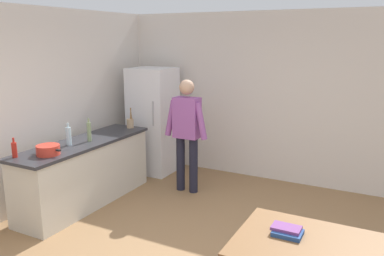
{
  "coord_description": "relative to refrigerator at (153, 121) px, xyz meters",
  "views": [
    {
      "loc": [
        1.72,
        -3.12,
        2.28
      ],
      "look_at": [
        -0.64,
        1.42,
        1.11
      ],
      "focal_mm": 36.67,
      "sensor_mm": 36.0,
      "label": 1
    }
  ],
  "objects": [
    {
      "name": "wall_back",
      "position": [
        1.9,
        0.6,
        0.45
      ],
      "size": [
        6.4,
        0.12,
        2.7
      ],
      "primitive_type": "cube",
      "color": "silver",
      "rests_on": "ground_plane"
    },
    {
      "name": "wall_left",
      "position": [
        -0.7,
        -2.2,
        0.45
      ],
      "size": [
        0.12,
        5.6,
        2.7
      ],
      "primitive_type": "cube",
      "color": "silver",
      "rests_on": "ground_plane"
    },
    {
      "name": "kitchen_counter",
      "position": [
        -0.1,
        -1.6,
        -0.45
      ],
      "size": [
        0.64,
        2.2,
        0.9
      ],
      "color": "beige",
      "rests_on": "ground_plane"
    },
    {
      "name": "refrigerator",
      "position": [
        0.0,
        0.0,
        0.0
      ],
      "size": [
        0.7,
        0.67,
        1.8
      ],
      "color": "white",
      "rests_on": "ground_plane"
    },
    {
      "name": "person",
      "position": [
        0.95,
        -0.55,
        0.08
      ],
      "size": [
        0.7,
        0.22,
        1.7
      ],
      "color": "#1E1E2D",
      "rests_on": "ground_plane"
    },
    {
      "name": "cooking_pot",
      "position": [
        -0.03,
        -2.28,
        0.06
      ],
      "size": [
        0.4,
        0.28,
        0.12
      ],
      "color": "red",
      "rests_on": "kitchen_counter"
    },
    {
      "name": "utensil_jar",
      "position": [
        -0.03,
        -0.62,
        0.08
      ],
      "size": [
        0.11,
        0.11,
        0.32
      ],
      "color": "tan",
      "rests_on": "kitchen_counter"
    },
    {
      "name": "bottle_sauce_red",
      "position": [
        -0.3,
        -2.54,
        0.1
      ],
      "size": [
        0.06,
        0.06,
        0.24
      ],
      "color": "#B22319",
      "rests_on": "kitchen_counter"
    },
    {
      "name": "bottle_water_clear",
      "position": [
        -0.13,
        -1.84,
        0.13
      ],
      "size": [
        0.07,
        0.07,
        0.3
      ],
      "color": "silver",
      "rests_on": "kitchen_counter"
    },
    {
      "name": "bottle_vinegar_tall",
      "position": [
        -0.03,
        -1.55,
        0.14
      ],
      "size": [
        0.06,
        0.06,
        0.32
      ],
      "color": "gray",
      "rests_on": "kitchen_counter"
    },
    {
      "name": "book_stack",
      "position": [
        2.97,
        -2.63,
        -0.12
      ],
      "size": [
        0.25,
        0.18,
        0.06
      ],
      "color": "#284C8E",
      "rests_on": "dining_table"
    }
  ]
}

